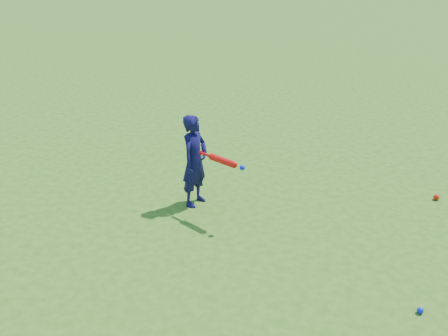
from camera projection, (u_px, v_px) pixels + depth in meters
name	position (u px, v px, depth m)	size (l,w,h in m)	color
ground	(200.00, 194.00, 6.69)	(80.00, 80.00, 0.00)	#326618
child	(195.00, 161.00, 6.20)	(0.43, 0.28, 1.18)	#100E41
ground_ball_red	(436.00, 197.00, 6.51)	(0.08, 0.08, 0.08)	red
ground_ball_blue	(420.00, 311.00, 4.46)	(0.06, 0.06, 0.06)	#0C1ECF
bat_swing	(224.00, 161.00, 5.77)	(0.66, 0.31, 0.08)	red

